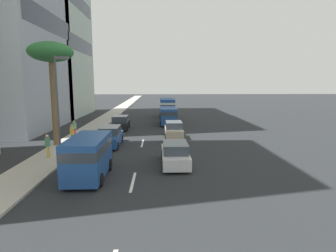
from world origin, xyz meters
TOP-DOWN VIEW (x-y plane):
  - ground_plane at (31.50, 0.00)m, footprint 198.00×198.00m
  - sidewalk_right at (31.50, 6.48)m, footprint 162.00×2.82m
  - lane_stripe_mid at (10.95, 0.00)m, footprint 3.20×0.16m
  - lane_stripe_far at (21.06, 0.00)m, footprint 3.20×0.16m
  - minibus_lead at (40.87, -2.95)m, footprint 6.52×2.37m
  - car_second at (14.18, -2.58)m, footprint 4.56×1.84m
  - car_third at (29.01, 3.03)m, footprint 4.28×1.97m
  - car_fourth at (23.51, -3.01)m, footprint 4.45×1.79m
  - van_fifth at (11.74, 2.61)m, footprint 4.72×2.10m
  - car_sixth at (20.30, 2.81)m, footprint 4.77×1.86m
  - van_seventh at (32.55, -2.83)m, footprint 5.32×2.18m
  - pedestrian_near_lamp at (15.75, 6.50)m, footprint 0.34×0.25m
  - pedestrian_mid_block at (23.69, 6.88)m, footprint 0.38×0.39m
  - pedestrian_by_tree at (20.37, 6.15)m, footprint 0.30×0.36m
  - palm_tree at (20.09, 7.46)m, footprint 3.69×3.69m
  - street_lamp at (15.33, 5.36)m, footprint 0.24×0.97m

SIDE VIEW (x-z plane):
  - ground_plane at x=31.50m, z-range 0.00..0.00m
  - lane_stripe_mid at x=10.95m, z-range 0.00..0.01m
  - lane_stripe_far at x=21.06m, z-range 0.00..0.01m
  - sidewalk_right at x=31.50m, z-range 0.00..0.15m
  - car_second at x=14.18m, z-range -0.04..1.53m
  - car_third at x=29.01m, z-range -0.04..1.56m
  - car_fourth at x=23.51m, z-range -0.05..1.63m
  - car_sixth at x=20.30m, z-range -0.05..1.63m
  - pedestrian_mid_block at x=23.69m, z-range 0.23..1.91m
  - pedestrian_near_lamp at x=15.75m, z-range 0.24..1.94m
  - pedestrian_by_tree at x=20.37m, z-range 0.24..1.98m
  - van_seventh at x=32.55m, z-range 0.17..2.43m
  - van_fifth at x=11.74m, z-range 0.17..2.60m
  - minibus_lead at x=40.87m, z-range 0.15..3.11m
  - street_lamp at x=15.33m, z-range 0.96..8.12m
  - palm_tree at x=20.09m, z-range 3.44..12.17m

